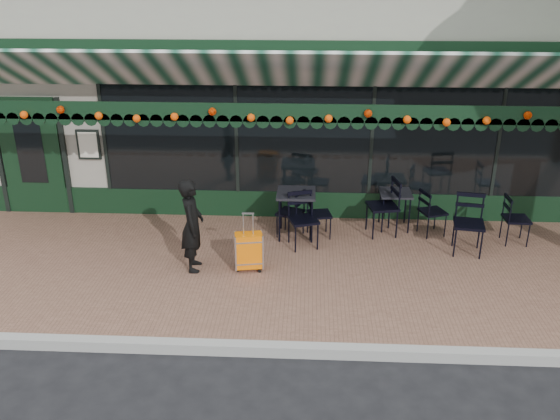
# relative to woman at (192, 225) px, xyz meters

# --- Properties ---
(ground) EXTENTS (80.00, 80.00, 0.00)m
(ground) POSITION_rel_woman_xyz_m (1.44, -1.86, -0.88)
(ground) COLOR black
(ground) RESTS_ON ground
(sidewalk) EXTENTS (18.00, 4.00, 0.15)m
(sidewalk) POSITION_rel_woman_xyz_m (1.44, 0.14, -0.80)
(sidewalk) COLOR brown
(sidewalk) RESTS_ON ground
(curb) EXTENTS (18.00, 0.16, 0.15)m
(curb) POSITION_rel_woman_xyz_m (1.44, -1.94, -0.80)
(curb) COLOR #9E9E99
(curb) RESTS_ON ground
(restaurant_building) EXTENTS (12.00, 9.60, 4.50)m
(restaurant_building) POSITION_rel_woman_xyz_m (1.44, 5.98, 1.40)
(restaurant_building) COLOR #9D9988
(restaurant_building) RESTS_ON ground
(woman) EXTENTS (0.40, 0.56, 1.45)m
(woman) POSITION_rel_woman_xyz_m (0.00, 0.00, 0.00)
(woman) COLOR black
(woman) RESTS_ON sidewalk
(suitcase) EXTENTS (0.45, 0.30, 0.94)m
(suitcase) POSITION_rel_woman_xyz_m (0.85, -0.00, -0.41)
(suitcase) COLOR orange
(suitcase) RESTS_ON sidewalk
(cafe_table_a) EXTENTS (0.55, 0.55, 0.68)m
(cafe_table_a) POSITION_rel_woman_xyz_m (3.27, 1.71, -0.12)
(cafe_table_a) COLOR black
(cafe_table_a) RESTS_ON sidewalk
(cafe_table_b) EXTENTS (0.65, 0.65, 0.80)m
(cafe_table_b) POSITION_rel_woman_xyz_m (1.54, 1.29, -0.00)
(cafe_table_b) COLOR black
(cafe_table_b) RESTS_ON sidewalk
(chair_a_left) EXTENTS (0.59, 0.59, 1.01)m
(chair_a_left) POSITION_rel_woman_xyz_m (3.02, 1.43, -0.22)
(chair_a_left) COLOR black
(chair_a_left) RESTS_ON sidewalk
(chair_a_right) EXTENTS (0.53, 0.53, 0.83)m
(chair_a_right) POSITION_rel_woman_xyz_m (3.89, 1.47, -0.31)
(chair_a_right) COLOR black
(chair_a_right) RESTS_ON sidewalk
(chair_a_front) EXTENTS (0.57, 0.57, 0.99)m
(chair_a_front) POSITION_rel_woman_xyz_m (4.34, 0.77, -0.23)
(chair_a_front) COLOR black
(chair_a_front) RESTS_ON sidewalk
(chair_a_extra) EXTENTS (0.42, 0.42, 0.84)m
(chair_a_extra) POSITION_rel_woman_xyz_m (5.23, 1.20, -0.31)
(chair_a_extra) COLOR black
(chair_a_extra) RESTS_ON sidewalk
(chair_b_left) EXTENTS (0.55, 0.55, 0.84)m
(chair_b_left) POSITION_rel_woman_xyz_m (1.44, 1.28, -0.30)
(chair_b_left) COLOR black
(chair_b_left) RESTS_ON sidewalk
(chair_b_right) EXTENTS (0.47, 0.47, 0.81)m
(chair_b_right) POSITION_rel_woman_xyz_m (1.94, 1.28, -0.32)
(chair_b_right) COLOR black
(chair_b_right) RESTS_ON sidewalk
(chair_b_front) EXTENTS (0.59, 0.59, 0.93)m
(chair_b_front) POSITION_rel_woman_xyz_m (1.67, 0.87, -0.26)
(chair_b_front) COLOR black
(chair_b_front) RESTS_ON sidewalk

